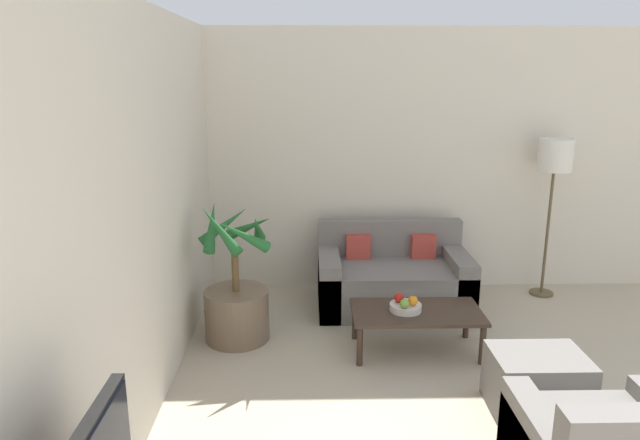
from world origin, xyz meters
TOP-DOWN VIEW (x-y plane):
  - wall_back at (0.00, 5.67)m, footprint 8.61×0.06m
  - wall_left at (-3.54, 2.82)m, footprint 0.06×7.24m
  - potted_palm at (-3.10, 4.39)m, footprint 0.68×0.69m
  - sofa_loveseat at (-1.65, 5.09)m, footprint 1.46×0.85m
  - floor_lamp at (-0.03, 5.35)m, footprint 0.33×0.33m
  - coffee_table at (-1.59, 4.13)m, footprint 1.06×0.56m
  - fruit_bowl at (-1.68, 4.13)m, footprint 0.26×0.26m
  - apple_red at (-1.73, 4.17)m, footprint 0.08×0.08m
  - apple_green at (-1.71, 4.05)m, footprint 0.08×0.08m
  - orange_fruit at (-1.63, 4.11)m, footprint 0.08×0.08m
  - ottoman at (-0.92, 3.26)m, footprint 0.63×0.47m

SIDE VIEW (x-z plane):
  - ottoman at x=-0.92m, z-range 0.00..0.41m
  - sofa_loveseat at x=-1.65m, z-range -0.12..0.68m
  - coffee_table at x=-1.59m, z-range 0.14..0.50m
  - potted_palm at x=-3.10m, z-range -0.25..0.97m
  - fruit_bowl at x=-1.68m, z-range 0.36..0.42m
  - apple_green at x=-1.71m, z-range 0.42..0.50m
  - orange_fruit at x=-1.63m, z-range 0.42..0.50m
  - apple_red at x=-1.73m, z-range 0.42..0.50m
  - wall_back at x=0.00m, z-range 0.00..2.70m
  - wall_left at x=-3.54m, z-range 0.00..2.70m
  - floor_lamp at x=-0.03m, z-range 0.57..2.20m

